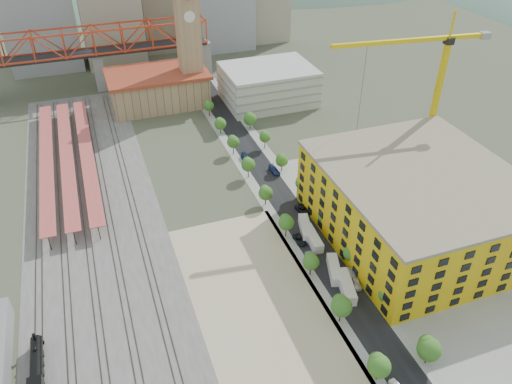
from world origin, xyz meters
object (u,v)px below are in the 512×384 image
object	(u,v)px
construction_building	(418,205)
site_trailer_a	(346,287)
tower_crane	(431,79)
site_trailer_d	(305,228)
clock_tower	(188,29)
site_trailer_c	(313,238)
locomotive	(37,375)
site_trailer_b	(334,270)

from	to	relation	value
construction_building	site_trailer_a	distance (m)	29.96
tower_crane	site_trailer_d	bearing A→B (deg)	-159.34
clock_tower	construction_building	world-z (taller)	clock_tower
tower_crane	site_trailer_c	size ratio (longest dim) A/B	5.10
locomotive	site_trailer_d	xyz separation A→B (m)	(66.00, 23.82, -0.59)
site_trailer_c	tower_crane	bearing A→B (deg)	29.74
clock_tower	site_trailer_b	size ratio (longest dim) A/B	5.71
tower_crane	site_trailer_b	world-z (taller)	tower_crane
tower_crane	construction_building	bearing A→B (deg)	-124.21
locomotive	site_trailer_b	distance (m)	66.41
locomotive	site_trailer_c	xyz separation A→B (m)	(66.00, 19.36, -0.58)
clock_tower	site_trailer_c	distance (m)	98.68
site_trailer_b	locomotive	bearing A→B (deg)	-155.37
clock_tower	tower_crane	bearing A→B (deg)	-54.63
site_trailer_a	construction_building	bearing A→B (deg)	39.70
construction_building	site_trailer_d	xyz separation A→B (m)	(-26.00, 9.99, -8.12)
clock_tower	locomotive	xyz separation A→B (m)	(-58.00, -113.82, -26.81)
clock_tower	site_trailer_c	size ratio (longest dim) A/B	5.46
site_trailer_c	site_trailer_a	bearing A→B (deg)	-85.82
construction_building	tower_crane	xyz separation A→B (m)	(18.10, 26.62, 20.57)
site_trailer_a	site_trailer_b	world-z (taller)	site_trailer_a
site_trailer_a	site_trailer_c	xyz separation A→B (m)	(0.00, 18.03, -0.03)
site_trailer_a	site_trailer_c	bearing A→B (deg)	104.02
construction_building	locomotive	distance (m)	93.34
site_trailer_c	site_trailer_d	distance (m)	4.46
site_trailer_d	site_trailer_a	bearing A→B (deg)	-74.43
tower_crane	site_trailer_b	distance (m)	62.19
locomotive	site_trailer_c	bearing A→B (deg)	16.35
clock_tower	site_trailer_b	bearing A→B (deg)	-85.70
locomotive	tower_crane	bearing A→B (deg)	20.17
tower_crane	site_trailer_c	world-z (taller)	tower_crane
locomotive	tower_crane	world-z (taller)	tower_crane
site_trailer_c	site_trailer_d	bearing A→B (deg)	94.18
tower_crane	site_trailer_a	bearing A→B (deg)	-138.42
tower_crane	site_trailer_c	distance (m)	56.67
tower_crane	clock_tower	bearing A→B (deg)	125.37
clock_tower	site_trailer_a	world-z (taller)	clock_tower
site_trailer_b	tower_crane	bearing A→B (deg)	55.20
tower_crane	site_trailer_c	xyz separation A→B (m)	(-44.10, -21.09, -28.67)
site_trailer_d	site_trailer_b	bearing A→B (deg)	-74.43
site_trailer_c	site_trailer_d	world-z (taller)	site_trailer_c
clock_tower	tower_crane	xyz separation A→B (m)	(52.10, -73.38, 1.28)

